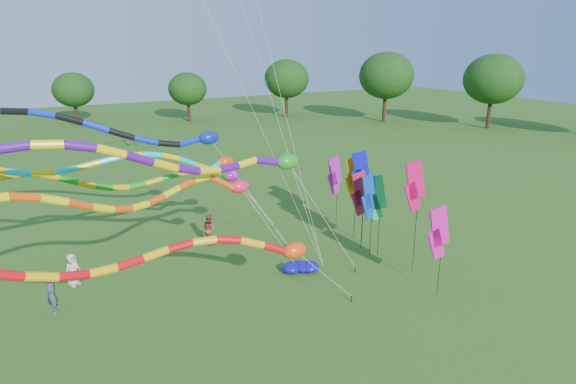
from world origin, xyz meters
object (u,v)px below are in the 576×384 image
tube_kite_red (174,256)px  tube_kite_orange (154,194)px  person_a (73,270)px  person_c (210,229)px  blue_nylon_heap (300,266)px  person_b (51,295)px

tube_kite_red → tube_kite_orange: bearing=104.1°
person_a → person_c: bearing=-22.8°
blue_nylon_heap → person_a: size_ratio=1.04×
blue_nylon_heap → person_a: bearing=159.2°
blue_nylon_heap → person_a: (-10.04, 3.81, 0.56)m
tube_kite_orange → tube_kite_red: bearing=-96.0°
tube_kite_red → person_c: tube_kite_red is taller
tube_kite_red → person_b: bearing=127.2°
tube_kite_orange → person_b: size_ratio=7.95×
person_c → person_a: bearing=95.4°
tube_kite_red → blue_nylon_heap: 8.80m
tube_kite_red → person_a: bearing=111.7°
tube_kite_orange → person_b: bearing=111.7°
tube_kite_red → person_b: tube_kite_red is taller
tube_kite_orange → person_b: tube_kite_orange is taller
tube_kite_orange → person_c: bearing=40.0°
tube_kite_red → blue_nylon_heap: bearing=27.2°
person_c → person_b: bearing=107.4°
person_a → person_c: person_c is taller
person_a → person_b: 2.39m
person_b → person_c: person_c is taller
person_a → tube_kite_orange: bearing=-102.5°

